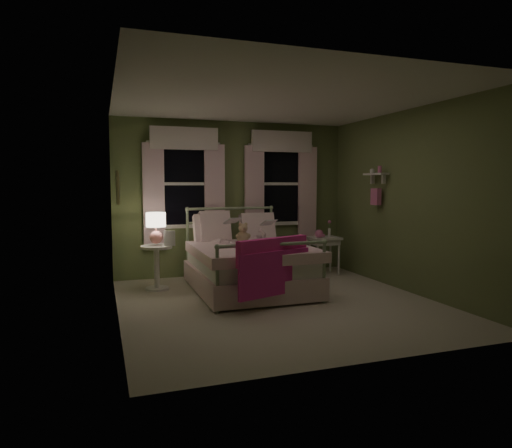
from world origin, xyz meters
name	(u,v)px	position (x,y,z in m)	size (l,w,h in m)	color
room_shell	(279,203)	(0.00, 0.00, 1.30)	(4.20, 4.20, 4.20)	beige
bed	(248,265)	(-0.16, 0.81, 0.38)	(1.58, 2.04, 1.18)	white
pink_throw	(274,260)	(-0.15, -0.21, 0.61)	(1.06, 0.52, 0.71)	#EC2E93
child_left	(222,224)	(-0.43, 1.24, 0.95)	(0.28, 0.18, 0.76)	#F7D1DD
child_right	(257,222)	(0.13, 1.24, 0.96)	(0.38, 0.29, 0.78)	#F7D1DD
book_left	(226,224)	(-0.43, 0.99, 0.96)	(0.20, 0.27, 0.03)	beige
book_right	(262,226)	(0.13, 0.99, 0.92)	(0.20, 0.27, 0.02)	beige
teddy_bear	(243,234)	(-0.15, 1.08, 0.79)	(0.23, 0.19, 0.32)	tan
nightstand_left	(157,261)	(-1.40, 1.30, 0.42)	(0.46, 0.46, 0.65)	white
table_lamp	(156,225)	(-1.40, 1.30, 0.95)	(0.28, 0.28, 0.46)	pink
book_nightstand	(164,245)	(-1.30, 1.22, 0.66)	(0.16, 0.22, 0.02)	beige
nightstand_right	(324,243)	(1.43, 1.49, 0.55)	(0.50, 0.40, 0.64)	white
pink_toy	(319,234)	(1.33, 1.48, 0.71)	(0.14, 0.18, 0.14)	pink
bud_vase	(329,228)	(1.55, 1.54, 0.79)	(0.06, 0.06, 0.28)	white
window_left	(184,179)	(-0.85, 2.03, 1.62)	(1.34, 0.13, 1.96)	black
window_right	(281,180)	(0.85, 2.03, 1.62)	(1.34, 0.13, 1.96)	black
wall_shelf	(376,185)	(1.90, 0.70, 1.52)	(0.15, 0.50, 0.60)	white
framed_picture	(118,188)	(-1.95, 0.60, 1.50)	(0.03, 0.32, 0.42)	beige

